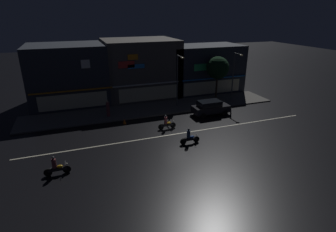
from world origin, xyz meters
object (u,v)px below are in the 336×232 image
object	(u,v)px
streetlamp_west	(178,76)
traffic_cone	(124,121)
motorcycle_opposite_lane	(167,123)
parked_car_near_kerb	(210,107)
pedestrian_on_sidewalk	(108,109)
streetlamp_mid	(234,73)
motorcycle_following	(189,137)
motorcycle_lead	(56,167)

from	to	relation	value
streetlamp_west	traffic_cone	distance (m)	8.75
traffic_cone	motorcycle_opposite_lane	bearing A→B (deg)	-36.62
streetlamp_west	traffic_cone	size ratio (longest dim) A/B	11.57
parked_car_near_kerb	pedestrian_on_sidewalk	bearing A→B (deg)	-15.68
streetlamp_mid	traffic_cone	bearing A→B (deg)	-170.92
streetlamp_mid	motorcycle_following	distance (m)	14.06
traffic_cone	streetlamp_west	bearing A→B (deg)	22.10
streetlamp_mid	motorcycle_opposite_lane	size ratio (longest dim) A/B	3.34
motorcycle_following	streetlamp_mid	bearing A→B (deg)	-145.09
pedestrian_on_sidewalk	traffic_cone	distance (m)	2.94
streetlamp_west	traffic_cone	bearing A→B (deg)	-157.90
streetlamp_mid	traffic_cone	distance (m)	15.50
pedestrian_on_sidewalk	traffic_cone	xyz separation A→B (m)	(1.31, -2.53, -0.71)
traffic_cone	motorcycle_lead	bearing A→B (deg)	-130.02
pedestrian_on_sidewalk	motorcycle_opposite_lane	size ratio (longest dim) A/B	0.97
motorcycle_lead	motorcycle_following	xyz separation A→B (m)	(11.23, 1.24, 0.00)
motorcycle_lead	motorcycle_following	distance (m)	11.30
streetlamp_mid	motorcycle_lead	xyz separation A→B (m)	(-21.49, -10.26, -3.31)
motorcycle_following	pedestrian_on_sidewalk	bearing A→B (deg)	-63.64
pedestrian_on_sidewalk	motorcycle_following	bearing A→B (deg)	85.38
pedestrian_on_sidewalk	motorcycle_lead	xyz separation A→B (m)	(-5.32, -10.42, -0.35)
parked_car_near_kerb	motorcycle_lead	world-z (taller)	parked_car_near_kerb
parked_car_near_kerb	motorcycle_opposite_lane	xyz separation A→B (m)	(-6.20, -2.18, -0.24)
parked_car_near_kerb	motorcycle_lead	bearing A→B (deg)	23.57
motorcycle_opposite_lane	motorcycle_lead	bearing A→B (deg)	-155.46
motorcycle_lead	pedestrian_on_sidewalk	bearing A→B (deg)	-118.32
parked_car_near_kerb	traffic_cone	size ratio (longest dim) A/B	7.82
parked_car_near_kerb	motorcycle_opposite_lane	bearing A→B (deg)	19.36
motorcycle_opposite_lane	streetlamp_mid	bearing A→B (deg)	23.70
motorcycle_following	motorcycle_opposite_lane	size ratio (longest dim) A/B	1.00
motorcycle_opposite_lane	traffic_cone	distance (m)	4.74
streetlamp_mid	pedestrian_on_sidewalk	xyz separation A→B (m)	(-16.18, 0.16, -2.95)
streetlamp_west	streetlamp_mid	bearing A→B (deg)	-4.68
parked_car_near_kerb	traffic_cone	distance (m)	10.03
streetlamp_west	motorcycle_following	bearing A→B (deg)	-105.94
pedestrian_on_sidewalk	motorcycle_following	xyz separation A→B (m)	(5.92, -9.18, -0.35)
motorcycle_lead	motorcycle_following	size ratio (longest dim) A/B	1.00
motorcycle_lead	traffic_cone	size ratio (longest dim) A/B	3.45
parked_car_near_kerb	motorcycle_lead	xyz separation A→B (m)	(-16.61, -7.25, -0.24)
parked_car_near_kerb	motorcycle_following	xyz separation A→B (m)	(-5.38, -6.01, -0.24)
streetlamp_mid	motorcycle_lead	distance (m)	24.04
streetlamp_west	motorcycle_following	xyz separation A→B (m)	(-2.75, -9.64, -3.31)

